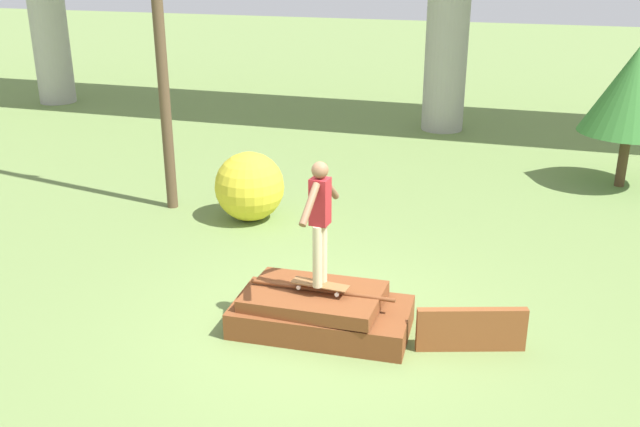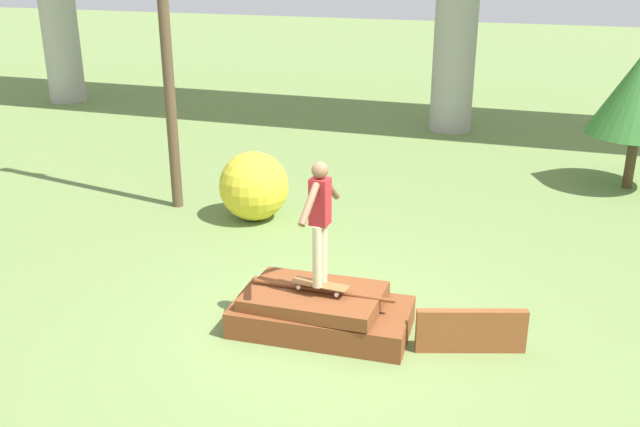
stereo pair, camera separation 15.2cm
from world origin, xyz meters
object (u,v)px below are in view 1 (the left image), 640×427
(tree_behind_left, at_px, (634,90))
(bush_yellow_flowering, at_px, (250,186))
(skateboard, at_px, (320,285))
(utility_pole, at_px, (157,6))
(skater, at_px, (320,215))

(tree_behind_left, distance_m, bush_yellow_flowering, 7.81)
(skateboard, bearing_deg, utility_pole, 138.11)
(tree_behind_left, bearing_deg, skater, -119.33)
(skateboard, distance_m, bush_yellow_flowering, 4.19)
(skater, relative_size, bush_yellow_flowering, 1.28)
(bush_yellow_flowering, bearing_deg, tree_behind_left, 31.39)
(utility_pole, bearing_deg, skateboard, -41.89)
(bush_yellow_flowering, bearing_deg, utility_pole, 174.15)
(skateboard, xyz_separation_m, bush_yellow_flowering, (-2.38, 3.45, -0.04))
(skater, height_order, bush_yellow_flowering, skater)
(skater, distance_m, tree_behind_left, 8.57)
(utility_pole, xyz_separation_m, tree_behind_left, (8.23, 3.84, -1.70))
(utility_pole, bearing_deg, bush_yellow_flowering, -5.85)
(skater, bearing_deg, tree_behind_left, 60.67)
(skater, relative_size, utility_pole, 0.23)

